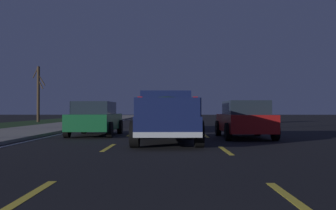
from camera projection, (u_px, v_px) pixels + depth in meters
ground at (168, 126)px, 28.22m from camera, size 144.00×144.00×0.00m
sidewalk_shoulder at (66, 125)px, 28.27m from camera, size 108.00×4.00×0.12m
lane_markings at (131, 124)px, 31.69m from camera, size 108.65×7.04×0.01m
pickup_truck at (166, 115)px, 13.92m from camera, size 5.48×2.40×1.87m
sedan_red at (244, 119)px, 16.25m from camera, size 4.41×2.03×1.54m
sedan_silver at (171, 116)px, 23.55m from camera, size 4.45×2.11×1.54m
sedan_green at (95, 118)px, 17.75m from camera, size 4.42×2.06×1.54m
bare_tree_far at (38, 93)px, 38.16m from camera, size 0.74×1.45×5.52m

